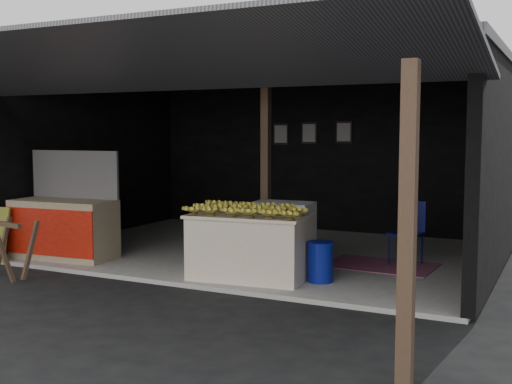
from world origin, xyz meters
The scene contains 12 objects.
ground centered at (0.00, 0.00, 0.00)m, with size 80.00×80.00×0.00m, color black.
concrete_slab centered at (0.00, 2.50, 0.03)m, with size 7.00×5.00×0.06m, color gray.
shophouse centered at (0.00, 2.82, 2.10)m, with size 7.40×7.29×3.02m.
banana_table centered at (0.67, 0.64, 0.48)m, with size 1.62×1.10×0.84m.
banana_pile centered at (0.67, 0.64, 0.98)m, with size 1.41×0.84×0.17m, color gold, non-canonical shape.
white_crate centered at (0.78, 1.44, 0.52)m, with size 0.87×0.63×0.92m.
neighbor_stall centered at (-2.45, 0.59, 0.55)m, with size 1.61×0.82×1.61m.
sawhorse centered at (-2.34, -0.66, 0.49)m, with size 0.80×0.79×0.78m.
water_barrel centered at (1.57, 0.86, 0.30)m, with size 0.33×0.33×0.48m, color navy.
plastic_chair centered at (2.31, 2.46, 0.59)m, with size 0.50×0.50×0.91m.
magenta_rug centered at (1.99, 2.16, 0.07)m, with size 1.50×1.00×0.01m, color maroon.
picture_frames centered at (-0.17, 4.89, 1.93)m, with size 1.62×0.04×0.46m.
Camera 1 is at (4.40, -6.69, 1.97)m, focal length 45.00 mm.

